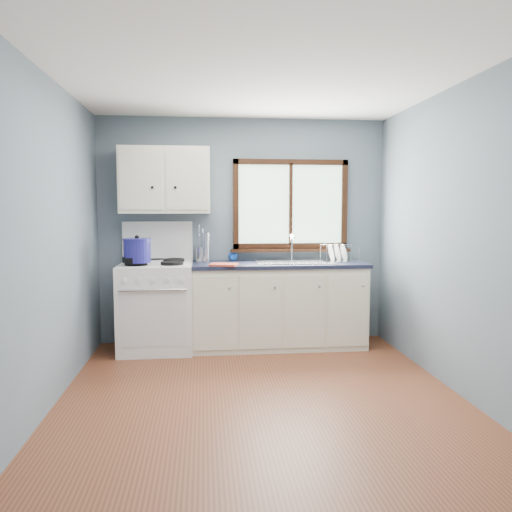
{
  "coord_description": "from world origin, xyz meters",
  "views": [
    {
      "loc": [
        -0.44,
        -3.81,
        1.5
      ],
      "look_at": [
        0.05,
        0.9,
        1.05
      ],
      "focal_mm": 35.0,
      "sensor_mm": 36.0,
      "label": 1
    }
  ],
  "objects": [
    {
      "name": "wall_right",
      "position": [
        1.61,
        0.0,
        1.25
      ],
      "size": [
        0.02,
        3.6,
        2.5
      ],
      "primitive_type": "cube",
      "color": "slate",
      "rests_on": "ground"
    },
    {
      "name": "countertop",
      "position": [
        0.36,
        1.49,
        0.9
      ],
      "size": [
        1.89,
        0.64,
        0.04
      ],
      "primitive_type": "cube",
      "color": "black",
      "rests_on": "base_cabinets"
    },
    {
      "name": "dish_rack",
      "position": [
        1.03,
        1.52,
        0.97
      ],
      "size": [
        0.38,
        0.29,
        0.19
      ],
      "rotation": [
        0.0,
        0.0,
        0.01
      ],
      "color": "silver",
      "rests_on": "countertop"
    },
    {
      "name": "ceiling",
      "position": [
        0.0,
        0.0,
        2.51
      ],
      "size": [
        3.2,
        3.6,
        0.02
      ],
      "primitive_type": "cube",
      "color": "white",
      "rests_on": "wall_back"
    },
    {
      "name": "utensil_crock",
      "position": [
        -0.47,
        1.7,
        1.0
      ],
      "size": [
        0.17,
        0.17,
        0.41
      ],
      "rotation": [
        0.0,
        0.0,
        0.4
      ],
      "color": "silver",
      "rests_on": "countertop"
    },
    {
      "name": "gas_range",
      "position": [
        -0.95,
        1.47,
        0.49
      ],
      "size": [
        0.76,
        0.69,
        1.36
      ],
      "color": "white",
      "rests_on": "floor"
    },
    {
      "name": "window",
      "position": [
        0.54,
        1.77,
        1.48
      ],
      "size": [
        1.36,
        0.1,
        1.03
      ],
      "color": "#9EC6A8",
      "rests_on": "wall_back"
    },
    {
      "name": "floor",
      "position": [
        0.0,
        0.0,
        -0.01
      ],
      "size": [
        3.2,
        3.6,
        0.02
      ],
      "primitive_type": "cube",
      "color": "brown",
      "rests_on": "ground"
    },
    {
      "name": "soap_bottle",
      "position": [
        -0.11,
        1.73,
        1.04
      ],
      "size": [
        0.11,
        0.11,
        0.24
      ],
      "primitive_type": "imported",
      "rotation": [
        0.0,
        0.0,
        0.17
      ],
      "color": "blue",
      "rests_on": "countertop"
    },
    {
      "name": "dish_towel",
      "position": [
        -0.24,
        1.27,
        0.93
      ],
      "size": [
        0.32,
        0.26,
        0.02
      ],
      "primitive_type": "cube",
      "rotation": [
        0.0,
        0.0,
        -0.29
      ],
      "color": "#D04931",
      "rests_on": "countertop"
    },
    {
      "name": "skillet",
      "position": [
        -1.12,
        1.3,
        0.99
      ],
      "size": [
        0.42,
        0.3,
        0.05
      ],
      "rotation": [
        0.0,
        0.0,
        0.11
      ],
      "color": "black",
      "rests_on": "gas_range"
    },
    {
      "name": "wall_back",
      "position": [
        0.0,
        1.81,
        1.25
      ],
      "size": [
        3.2,
        0.02,
        2.5
      ],
      "primitive_type": "cube",
      "color": "slate",
      "rests_on": "ground"
    },
    {
      "name": "wall_left",
      "position": [
        -1.61,
        0.0,
        1.25
      ],
      "size": [
        0.02,
        3.6,
        2.5
      ],
      "primitive_type": "cube",
      "color": "slate",
      "rests_on": "ground"
    },
    {
      "name": "base_cabinets",
      "position": [
        0.36,
        1.49,
        0.41
      ],
      "size": [
        1.85,
        0.6,
        0.88
      ],
      "color": "#EDE7C8",
      "rests_on": "floor"
    },
    {
      "name": "upper_cabinets",
      "position": [
        -0.85,
        1.63,
        1.8
      ],
      "size": [
        0.95,
        0.35,
        0.7
      ],
      "color": "#EDE7C8",
      "rests_on": "wall_back"
    },
    {
      "name": "stockpot",
      "position": [
        -1.11,
        1.3,
        1.08
      ],
      "size": [
        0.37,
        0.37,
        0.28
      ],
      "rotation": [
        0.0,
        0.0,
        -0.41
      ],
      "color": "navy",
      "rests_on": "gas_range"
    },
    {
      "name": "sink",
      "position": [
        0.54,
        1.49,
        0.86
      ],
      "size": [
        0.84,
        0.46,
        0.44
      ],
      "color": "silver",
      "rests_on": "countertop"
    },
    {
      "name": "thermos",
      "position": [
        -0.42,
        1.65,
        1.08
      ],
      "size": [
        0.08,
        0.08,
        0.32
      ],
      "primitive_type": "cylinder",
      "rotation": [
        0.0,
        0.0,
        0.06
      ],
      "color": "silver",
      "rests_on": "countertop"
    },
    {
      "name": "wall_front",
      "position": [
        0.0,
        -1.81,
        1.25
      ],
      "size": [
        3.2,
        0.02,
        2.5
      ],
      "primitive_type": "cube",
      "color": "slate",
      "rests_on": "ground"
    }
  ]
}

